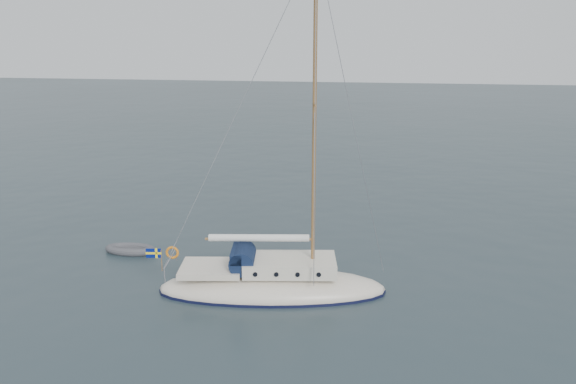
# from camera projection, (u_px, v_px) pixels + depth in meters

# --- Properties ---
(ground) EXTENTS (300.00, 300.00, 0.00)m
(ground) POSITION_uv_depth(u_px,v_px,m) (290.00, 269.00, 27.70)
(ground) COLOR black
(ground) RESTS_ON ground
(sailboat) EXTENTS (10.63, 3.18, 15.15)m
(sailboat) POSITION_uv_depth(u_px,v_px,m) (272.00, 269.00, 24.80)
(sailboat) COLOR beige
(sailboat) RESTS_ON ground
(dinghy) EXTENTS (2.86, 1.29, 0.41)m
(dinghy) POSITION_uv_depth(u_px,v_px,m) (131.00, 249.00, 29.90)
(dinghy) COLOR #494A4F
(dinghy) RESTS_ON ground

